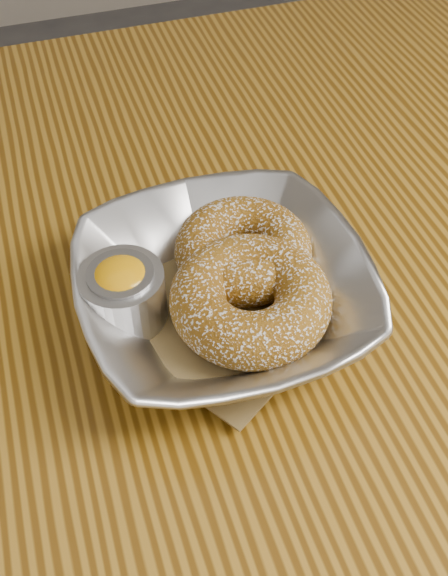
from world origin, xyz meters
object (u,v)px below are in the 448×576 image
object	(u,v)px
ramekin	(123,292)
serving_bowl	(224,292)
donut_back	(243,250)
table	(309,320)
donut_front	(250,299)

from	to	relation	value
ramekin	serving_bowl	bearing A→B (deg)	-12.04
serving_bowl	donut_back	xyz separation A→B (m)	(0.03, 0.03, 0.00)
donut_back	ramekin	bearing A→B (deg)	-168.63
table	donut_front	world-z (taller)	donut_front
table	serving_bowl	world-z (taller)	serving_bowl
donut_front	ramekin	xyz separation A→B (m)	(-0.08, 0.03, 0.00)
donut_front	ramekin	bearing A→B (deg)	160.08
table	donut_front	size ratio (longest dim) A/B	10.58
table	ramekin	world-z (taller)	ramekin
ramekin	donut_front	bearing A→B (deg)	-19.92
serving_bowl	donut_back	size ratio (longest dim) A/B	2.00
ramekin	donut_back	bearing A→B (deg)	11.37
serving_bowl	ramekin	xyz separation A→B (m)	(-0.07, 0.01, 0.01)
donut_back	donut_front	size ratio (longest dim) A/B	0.91
serving_bowl	donut_front	bearing A→B (deg)	-47.18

